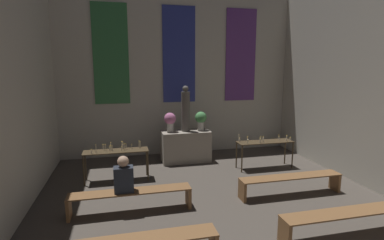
{
  "coord_description": "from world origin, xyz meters",
  "views": [
    {
      "loc": [
        -1.82,
        1.09,
        2.74
      ],
      "look_at": [
        0.0,
        8.69,
        1.38
      ],
      "focal_mm": 28.0,
      "sensor_mm": 36.0,
      "label": 1
    }
  ],
  "objects_px": {
    "person_seated": "(124,176)",
    "candle_rack_left": "(116,154)",
    "statue": "(186,110)",
    "pew_back_left": "(131,196)",
    "altar": "(186,146)",
    "pew_back_right": "(291,181)",
    "candle_rack_right": "(265,144)",
    "flower_vase_left": "(170,120)",
    "pew_third_right": "(347,218)",
    "flower_vase_right": "(201,119)"
  },
  "relations": [
    {
      "from": "statue",
      "to": "candle_rack_right",
      "type": "height_order",
      "value": "statue"
    },
    {
      "from": "flower_vase_left",
      "to": "candle_rack_right",
      "type": "distance_m",
      "value": 2.75
    },
    {
      "from": "flower_vase_left",
      "to": "candle_rack_left",
      "type": "relative_size",
      "value": 0.36
    },
    {
      "from": "candle_rack_left",
      "to": "person_seated",
      "type": "xyz_separation_m",
      "value": [
        0.15,
        -1.78,
        0.07
      ]
    },
    {
      "from": "flower_vase_right",
      "to": "candle_rack_right",
      "type": "distance_m",
      "value": 1.98
    },
    {
      "from": "flower_vase_right",
      "to": "pew_third_right",
      "type": "xyz_separation_m",
      "value": [
        1.24,
        -4.57,
        -0.92
      ]
    },
    {
      "from": "pew_back_left",
      "to": "pew_back_right",
      "type": "height_order",
      "value": "same"
    },
    {
      "from": "candle_rack_left",
      "to": "pew_third_right",
      "type": "xyz_separation_m",
      "value": [
        3.68,
        -3.45,
        -0.35
      ]
    },
    {
      "from": "pew_third_right",
      "to": "pew_back_left",
      "type": "height_order",
      "value": "same"
    },
    {
      "from": "statue",
      "to": "flower_vase_left",
      "type": "bearing_deg",
      "value": 180.0
    },
    {
      "from": "altar",
      "to": "person_seated",
      "type": "relative_size",
      "value": 2.03
    },
    {
      "from": "pew_back_left",
      "to": "statue",
      "type": "bearing_deg",
      "value": 59.56
    },
    {
      "from": "person_seated",
      "to": "candle_rack_left",
      "type": "bearing_deg",
      "value": 94.96
    },
    {
      "from": "statue",
      "to": "flower_vase_right",
      "type": "height_order",
      "value": "statue"
    },
    {
      "from": "candle_rack_right",
      "to": "candle_rack_left",
      "type": "bearing_deg",
      "value": 179.93
    },
    {
      "from": "pew_third_right",
      "to": "statue",
      "type": "bearing_deg",
      "value": 110.44
    },
    {
      "from": "altar",
      "to": "flower_vase_right",
      "type": "relative_size",
      "value": 2.53
    },
    {
      "from": "flower_vase_left",
      "to": "statue",
      "type": "bearing_deg",
      "value": 0.0
    },
    {
      "from": "statue",
      "to": "pew_back_right",
      "type": "xyz_separation_m",
      "value": [
        1.7,
        -2.9,
        -1.21
      ]
    },
    {
      "from": "flower_vase_left",
      "to": "pew_back_right",
      "type": "bearing_deg",
      "value": -53.26
    },
    {
      "from": "pew_third_right",
      "to": "person_seated",
      "type": "height_order",
      "value": "person_seated"
    },
    {
      "from": "candle_rack_right",
      "to": "person_seated",
      "type": "relative_size",
      "value": 2.22
    },
    {
      "from": "candle_rack_right",
      "to": "person_seated",
      "type": "xyz_separation_m",
      "value": [
        -3.8,
        -1.78,
        0.07
      ]
    },
    {
      "from": "candle_rack_right",
      "to": "person_seated",
      "type": "distance_m",
      "value": 4.2
    },
    {
      "from": "statue",
      "to": "pew_back_right",
      "type": "height_order",
      "value": "statue"
    },
    {
      "from": "flower_vase_left",
      "to": "pew_back_left",
      "type": "relative_size",
      "value": 0.24
    },
    {
      "from": "flower_vase_left",
      "to": "pew_third_right",
      "type": "bearing_deg",
      "value": -64.67
    },
    {
      "from": "statue",
      "to": "pew_third_right",
      "type": "bearing_deg",
      "value": -69.56
    },
    {
      "from": "pew_back_left",
      "to": "person_seated",
      "type": "height_order",
      "value": "person_seated"
    },
    {
      "from": "pew_back_left",
      "to": "pew_third_right",
      "type": "bearing_deg",
      "value": -26.15
    },
    {
      "from": "statue",
      "to": "pew_back_left",
      "type": "bearing_deg",
      "value": -120.44
    },
    {
      "from": "flower_vase_right",
      "to": "candle_rack_right",
      "type": "xyz_separation_m",
      "value": [
        1.52,
        -1.12,
        -0.58
      ]
    },
    {
      "from": "candle_rack_left",
      "to": "pew_back_left",
      "type": "relative_size",
      "value": 0.67
    },
    {
      "from": "statue",
      "to": "pew_back_left",
      "type": "xyz_separation_m",
      "value": [
        -1.7,
        -2.9,
        -1.21
      ]
    },
    {
      "from": "altar",
      "to": "pew_back_left",
      "type": "bearing_deg",
      "value": -120.44
    },
    {
      "from": "statue",
      "to": "flower_vase_right",
      "type": "distance_m",
      "value": 0.54
    },
    {
      "from": "pew_third_right",
      "to": "pew_back_right",
      "type": "bearing_deg",
      "value": 90.0
    },
    {
      "from": "flower_vase_left",
      "to": "flower_vase_right",
      "type": "bearing_deg",
      "value": 0.0
    },
    {
      "from": "altar",
      "to": "pew_back_right",
      "type": "bearing_deg",
      "value": -59.56
    },
    {
      "from": "altar",
      "to": "statue",
      "type": "height_order",
      "value": "statue"
    },
    {
      "from": "candle_rack_left",
      "to": "person_seated",
      "type": "height_order",
      "value": "person_seated"
    },
    {
      "from": "flower_vase_left",
      "to": "pew_back_left",
      "type": "distance_m",
      "value": 3.29
    },
    {
      "from": "pew_third_right",
      "to": "pew_back_left",
      "type": "bearing_deg",
      "value": 153.85
    },
    {
      "from": "candle_rack_right",
      "to": "pew_back_right",
      "type": "distance_m",
      "value": 1.83
    },
    {
      "from": "flower_vase_left",
      "to": "pew_back_right",
      "type": "height_order",
      "value": "flower_vase_left"
    },
    {
      "from": "statue",
      "to": "candle_rack_left",
      "type": "distance_m",
      "value": 2.43
    },
    {
      "from": "candle_rack_right",
      "to": "pew_back_right",
      "type": "relative_size",
      "value": 0.67
    },
    {
      "from": "candle_rack_left",
      "to": "pew_back_right",
      "type": "bearing_deg",
      "value": -25.81
    },
    {
      "from": "flower_vase_left",
      "to": "pew_back_left",
      "type": "xyz_separation_m",
      "value": [
        -1.24,
        -2.9,
        -0.92
      ]
    },
    {
      "from": "pew_back_right",
      "to": "pew_third_right",
      "type": "bearing_deg",
      "value": -90.0
    }
  ]
}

